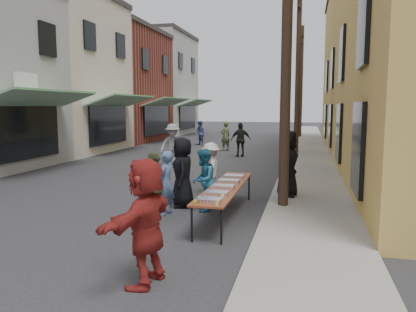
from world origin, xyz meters
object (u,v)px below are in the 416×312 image
at_px(utility_pole_far, 301,83).
at_px(serving_table, 226,188).
at_px(server, 288,163).
at_px(utility_pole_near, 287,27).
at_px(catering_tray_sausage, 209,200).
at_px(guest_front_a, 182,172).
at_px(guest_front_c, 203,180).
at_px(utility_pole_mid, 298,70).

bearing_deg(utility_pole_far, serving_table, -92.88).
bearing_deg(server, utility_pole_near, -171.55).
relative_size(catering_tray_sausage, guest_front_a, 0.28).
distance_m(catering_tray_sausage, guest_front_c, 2.21).
bearing_deg(guest_front_a, utility_pole_near, 79.75).
distance_m(guest_front_a, server, 3.00).
bearing_deg(catering_tray_sausage, guest_front_a, 118.25).
xyz_separation_m(serving_table, server, (1.31, 2.24, 0.30)).
bearing_deg(catering_tray_sausage, utility_pole_mid, 85.11).
height_order(utility_pole_far, guest_front_c, utility_pole_far).
xyz_separation_m(utility_pole_near, server, (0.05, 1.10, -3.48)).
bearing_deg(utility_pole_far, utility_pole_mid, -90.00).
distance_m(serving_table, guest_front_c, 0.80).
bearing_deg(guest_front_a, guest_front_c, 46.44).
xyz_separation_m(utility_pole_mid, guest_front_c, (-1.92, -12.68, -3.72)).
distance_m(utility_pole_mid, guest_front_a, 13.16).
relative_size(utility_pole_near, guest_front_a, 4.99).
height_order(utility_pole_near, utility_pole_far, same).
height_order(utility_pole_near, utility_pole_mid, same).
distance_m(guest_front_c, server, 2.67).
bearing_deg(server, utility_pole_mid, 11.31).
bearing_deg(utility_pole_far, utility_pole_near, -90.00).
distance_m(utility_pole_near, catering_tray_sausage, 4.81).
distance_m(utility_pole_mid, guest_front_c, 13.36).
xyz_separation_m(utility_pole_mid, serving_table, (-1.26, -13.14, -3.79)).
xyz_separation_m(guest_front_a, guest_front_c, (0.62, -0.28, -0.12)).
bearing_deg(guest_front_a, serving_table, 40.92).
height_order(serving_table, catering_tray_sausage, catering_tray_sausage).
bearing_deg(utility_pole_near, guest_front_c, -160.48).
bearing_deg(utility_pole_far, guest_front_a, -95.96).
height_order(guest_front_a, guest_front_c, guest_front_a).
relative_size(serving_table, server, 2.18).
xyz_separation_m(serving_table, catering_tray_sausage, (0.00, -1.65, 0.08)).
bearing_deg(utility_pole_mid, guest_front_a, -101.62).
xyz_separation_m(utility_pole_far, catering_tray_sausage, (-1.26, -26.79, -3.71)).
relative_size(serving_table, guest_front_a, 2.22).
xyz_separation_m(utility_pole_far, guest_front_a, (-2.55, -24.40, -3.60)).
distance_m(serving_table, guest_front_a, 1.49).
height_order(utility_pole_mid, utility_pole_far, same).
relative_size(utility_pole_near, server, 4.91).
bearing_deg(guest_front_a, catering_tray_sausage, 9.12).
bearing_deg(utility_pole_near, guest_front_a, -171.12).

